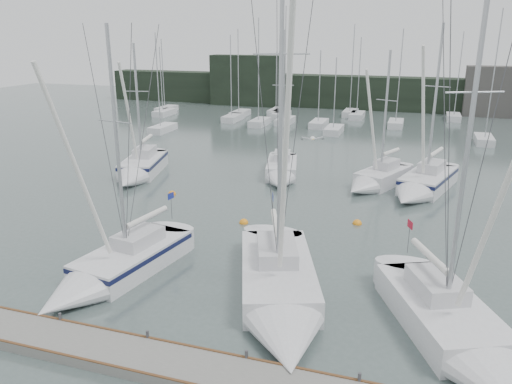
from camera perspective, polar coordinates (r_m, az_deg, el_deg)
ground at (r=22.82m, az=-2.54°, el=-12.56°), size 160.00×160.00×0.00m
dock at (r=18.90m, az=-8.17°, el=-19.23°), size 24.00×2.00×0.40m
far_treeline at (r=81.20m, az=13.22°, el=10.97°), size 90.00×4.00×5.00m
far_building_left at (r=83.26m, az=-0.99°, el=12.62°), size 12.00×3.00×8.00m
far_building_right at (r=79.56m, az=26.33°, el=10.22°), size 10.00×3.00×7.00m
mast_forest at (r=65.74m, az=9.56°, el=7.88°), size 60.77×27.04×14.72m
sailboat_near_left at (r=25.23m, az=-16.47°, el=-8.72°), size 4.29×9.61×12.88m
sailboat_near_center at (r=21.87m, az=2.88°, el=-12.24°), size 6.77×11.39×18.19m
sailboat_near_right at (r=20.83m, az=22.74°, el=-15.43°), size 6.75×9.88×16.17m
sailboat_mid_a at (r=42.50m, az=-13.29°, el=2.49°), size 4.78×9.22×11.59m
sailboat_mid_b at (r=40.91m, az=2.89°, el=2.23°), size 4.12×8.28×12.49m
sailboat_mid_c at (r=39.62m, az=13.36°, el=1.26°), size 5.14×7.61×11.05m
sailboat_mid_d at (r=39.07m, az=18.38°, el=0.69°), size 5.37×9.65×13.07m
buoy_a at (r=31.63m, az=-1.41°, el=-3.57°), size 0.57×0.57×0.57m
buoy_b at (r=32.13m, az=11.48°, el=-3.59°), size 0.58×0.58×0.58m
buoy_c at (r=37.62m, az=-9.57°, el=-0.29°), size 0.59×0.59×0.59m
seagull at (r=21.27m, az=6.47°, el=6.11°), size 0.88×0.45×0.18m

